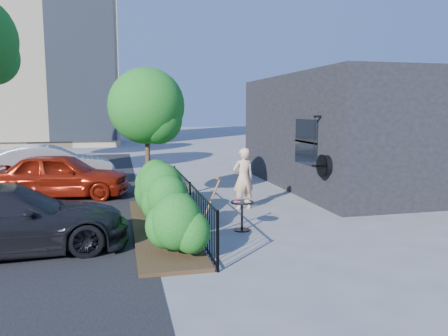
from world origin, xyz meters
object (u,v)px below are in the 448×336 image
object	(u,v)px
car_red	(61,175)
car_silver	(50,165)
patio_tree	(149,111)
car_darkgrey	(6,219)
shovel	(208,211)
woman	(243,179)
cafe_table	(242,211)

from	to	relation	value
car_red	car_silver	size ratio (longest dim) A/B	0.92
patio_tree	car_darkgrey	bearing A→B (deg)	-128.97
shovel	car_silver	size ratio (longest dim) A/B	0.30
shovel	car_red	world-z (taller)	car_red
woman	car_darkgrey	distance (m)	6.14
woman	shovel	xyz separation A→B (m)	(-1.52, -2.49, -0.27)
patio_tree	car_darkgrey	distance (m)	5.30
cafe_table	woman	size ratio (longest dim) A/B	0.42
patio_tree	car_silver	xyz separation A→B (m)	(-3.39, 4.14, -2.01)
patio_tree	car_silver	distance (m)	5.71
patio_tree	shovel	bearing A→B (deg)	-75.04
car_red	car_silver	distance (m)	2.49
patio_tree	car_red	size ratio (longest dim) A/B	0.94
car_red	car_silver	bearing A→B (deg)	26.08
car_red	car_darkgrey	xyz separation A→B (m)	(-0.37, -5.53, -0.04)
patio_tree	car_darkgrey	world-z (taller)	patio_tree
cafe_table	car_silver	size ratio (longest dim) A/B	0.16
patio_tree	cafe_table	world-z (taller)	patio_tree
cafe_table	car_darkgrey	xyz separation A→B (m)	(-4.92, -0.46, 0.20)
cafe_table	car_silver	distance (m)	9.13
shovel	car_silver	xyz separation A→B (m)	(-4.37, 7.81, 0.16)
cafe_table	car_red	size ratio (longest dim) A/B	0.17
car_red	patio_tree	bearing A→B (deg)	-113.05
patio_tree	car_silver	size ratio (longest dim) A/B	0.86
patio_tree	car_silver	bearing A→B (deg)	129.32
cafe_table	car_red	distance (m)	6.81
patio_tree	car_red	distance (m)	3.80
woman	car_silver	world-z (taller)	woman
woman	car_darkgrey	size ratio (longest dim) A/B	0.37
woman	car_red	size ratio (longest dim) A/B	0.41
shovel	car_darkgrey	xyz separation A→B (m)	(-4.04, -0.11, 0.08)
shovel	car_red	bearing A→B (deg)	124.16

